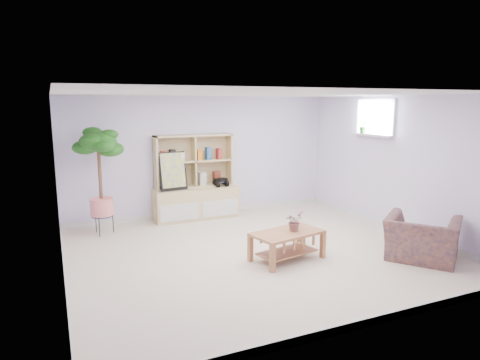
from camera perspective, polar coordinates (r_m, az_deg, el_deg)
name	(u,v)px	position (r m, az deg, el deg)	size (l,w,h in m)	color
floor	(256,252)	(6.70, 2.15, -9.54)	(5.50, 5.00, 0.01)	beige
ceiling	(257,94)	(6.31, 2.30, 11.43)	(5.50, 5.00, 0.01)	silver
walls	(257,175)	(6.40, 2.23, 0.62)	(5.51, 5.01, 2.40)	silver
baseboard	(256,249)	(6.69, 2.16, -9.14)	(5.50, 5.00, 0.10)	silver
window	(376,118)	(8.34, 17.63, 7.93)	(0.10, 0.98, 0.68)	#BED4F9
window_sill	(372,135)	(8.32, 17.20, 5.74)	(0.14, 1.00, 0.04)	silver
storage_unit	(196,177)	(8.43, -5.93, 0.36)	(1.66, 0.56, 1.66)	tan
poster	(173,171)	(8.21, -8.94, 1.17)	(0.53, 0.12, 0.74)	#FAF010
toy_truck	(221,182)	(8.54, -2.59, -0.24)	(0.35, 0.24, 0.19)	black
coffee_table	(287,246)	(6.36, 6.29, -8.69)	(1.03, 0.56, 0.42)	#925F37
table_plant	(294,221)	(6.32, 7.23, -5.45)	(0.26, 0.22, 0.29)	#23532D
floor_tree	(100,182)	(7.73, -18.12, -0.21)	(0.69, 0.69, 1.87)	#16470F
armchair	(422,236)	(6.80, 23.13, -6.86)	(0.99, 0.86, 0.73)	#191D3C
sill_plant	(363,126)	(8.51, 16.08, 6.91)	(0.15, 0.12, 0.26)	#16470F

